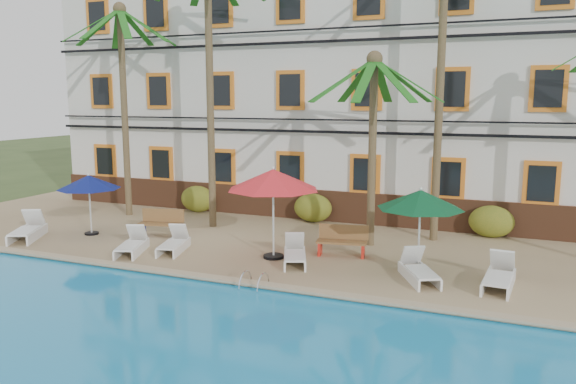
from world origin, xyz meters
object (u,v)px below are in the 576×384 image
at_px(bench_left, 161,222).
at_px(umbrella_green, 420,200).
at_px(palm_d, 442,47).
at_px(lounger_b, 132,245).
at_px(palm_a, 123,82).
at_px(umbrella_red, 273,180).
at_px(bench_right, 342,240).
at_px(lounger_a, 28,230).
at_px(lounger_f, 499,277).
at_px(pool_ladder, 254,286).
at_px(palm_c, 373,120).
at_px(lounger_e, 419,270).
at_px(umbrella_blue, 89,183).
at_px(lounger_c, 174,243).
at_px(lounger_d, 295,254).
at_px(palm_b, 209,57).

bearing_deg(bench_left, umbrella_green, -5.07).
height_order(palm_d, lounger_b, palm_d).
height_order(palm_d, umbrella_green, palm_d).
relative_size(palm_a, umbrella_red, 3.04).
relative_size(umbrella_green, bench_right, 1.51).
bearing_deg(palm_a, lounger_a, -98.16).
xyz_separation_m(lounger_f, bench_left, (-10.99, 1.33, 0.19)).
bearing_deg(lounger_f, pool_ladder, -158.89).
xyz_separation_m(palm_c, bench_right, (-0.49, -1.54, -3.56)).
bearing_deg(bench_right, lounger_a, -168.97).
bearing_deg(palm_a, lounger_e, -18.06).
distance_m(palm_c, lounger_e, 5.26).
distance_m(palm_c, umbrella_green, 3.62).
height_order(palm_c, umbrella_blue, palm_c).
bearing_deg(lounger_e, umbrella_green, 100.60).
distance_m(umbrella_green, bench_left, 9.06).
bearing_deg(lounger_c, palm_a, 140.07).
distance_m(palm_c, lounger_d, 4.94).
relative_size(palm_c, lounger_e, 3.35).
bearing_deg(umbrella_red, palm_b, 141.34).
bearing_deg(lounger_d, pool_ladder, -95.38).
distance_m(umbrella_red, pool_ladder, 3.48).
bearing_deg(palm_b, lounger_f, -18.21).
distance_m(lounger_a, lounger_d, 9.43).
distance_m(lounger_a, lounger_b, 4.39).
xyz_separation_m(lounger_f, bench_right, (-4.50, 1.32, 0.19)).
bearing_deg(palm_a, lounger_b, -51.38).
bearing_deg(umbrella_blue, palm_a, 105.60).
relative_size(lounger_c, lounger_e, 0.97).
height_order(umbrella_blue, umbrella_red, umbrella_red).
distance_m(palm_d, lounger_d, 8.10).
relative_size(umbrella_blue, pool_ladder, 2.89).
distance_m(lounger_a, lounger_f, 14.94).
distance_m(palm_b, lounger_e, 10.60).
bearing_deg(palm_a, bench_left, -37.29).
distance_m(palm_d, umbrella_red, 6.97).
xyz_separation_m(umbrella_red, bench_right, (1.80, 1.03, -1.87)).
bearing_deg(lounger_e, lounger_f, 5.42).
distance_m(palm_c, bench_right, 3.91).
relative_size(lounger_e, lounger_f, 0.97).
xyz_separation_m(umbrella_green, lounger_c, (-7.36, -0.75, -1.74)).
bearing_deg(umbrella_green, bench_right, 161.97).
distance_m(umbrella_green, lounger_a, 13.00).
relative_size(palm_b, lounger_a, 4.71).
relative_size(palm_a, lounger_c, 4.70).
distance_m(lounger_b, bench_right, 6.42).
bearing_deg(pool_ladder, lounger_a, 170.68).
xyz_separation_m(umbrella_red, lounger_b, (-4.23, -1.14, -2.08)).
relative_size(palm_c, bench_left, 3.92).
xyz_separation_m(umbrella_red, lounger_e, (4.34, -0.48, -2.08)).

